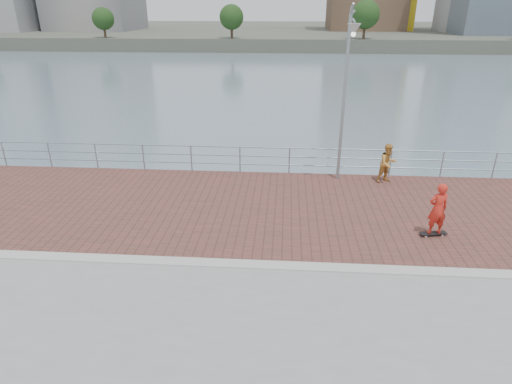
# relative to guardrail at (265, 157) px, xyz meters

# --- Properties ---
(water) EXTENTS (400.00, 400.00, 0.00)m
(water) POSITION_rel_guardrail_xyz_m (-0.00, -7.00, -2.69)
(water) COLOR slate
(water) RESTS_ON ground
(brick_lane) EXTENTS (40.00, 6.80, 0.02)m
(brick_lane) POSITION_rel_guardrail_xyz_m (-0.00, -3.40, -0.68)
(brick_lane) COLOR brown
(brick_lane) RESTS_ON seawall
(curb) EXTENTS (40.00, 0.40, 0.06)m
(curb) POSITION_rel_guardrail_xyz_m (-0.00, -7.00, -0.66)
(curb) COLOR #B7B5AD
(curb) RESTS_ON seawall
(far_shore) EXTENTS (320.00, 95.00, 2.50)m
(far_shore) POSITION_rel_guardrail_xyz_m (-0.00, 115.50, -1.44)
(far_shore) COLOR #4C5142
(far_shore) RESTS_ON ground
(guardrail) EXTENTS (39.06, 0.06, 1.13)m
(guardrail) POSITION_rel_guardrail_xyz_m (0.00, 0.00, 0.00)
(guardrail) COLOR #8C9EA8
(guardrail) RESTS_ON brick_lane
(street_lamp) EXTENTS (0.45, 1.32, 6.23)m
(street_lamp) POSITION_rel_guardrail_xyz_m (2.98, -0.96, 3.74)
(street_lamp) COLOR gray
(street_lamp) RESTS_ON brick_lane
(skateboard) EXTENTS (0.85, 0.36, 0.09)m
(skateboard) POSITION_rel_guardrail_xyz_m (5.41, -5.00, -0.60)
(skateboard) COLOR black
(skateboard) RESTS_ON brick_lane
(skateboarder) EXTENTS (0.66, 0.50, 1.63)m
(skateboarder) POSITION_rel_guardrail_xyz_m (5.41, -5.00, 0.23)
(skateboarder) COLOR red
(skateboarder) RESTS_ON skateboard
(bystander) EXTENTS (0.93, 0.84, 1.55)m
(bystander) POSITION_rel_guardrail_xyz_m (4.85, -0.71, 0.10)
(bystander) COLOR gold
(bystander) RESTS_ON brick_lane
(shoreline_trees) EXTENTS (169.26, 5.15, 6.87)m
(shoreline_trees) POSITION_rel_guardrail_xyz_m (22.95, 70.00, 3.61)
(shoreline_trees) COLOR #473323
(shoreline_trees) RESTS_ON far_shore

